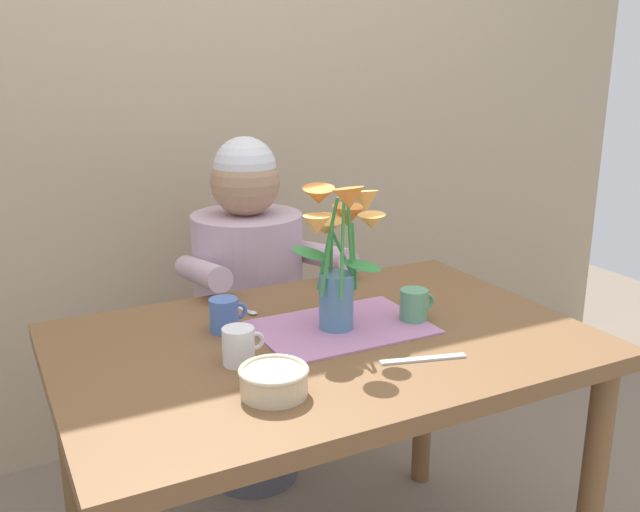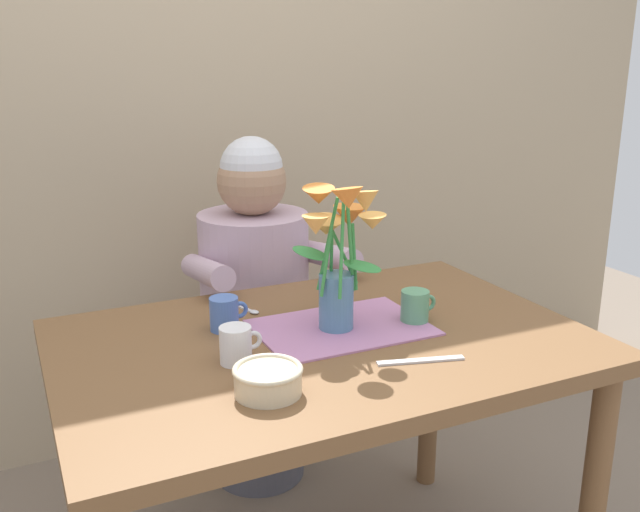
{
  "view_description": "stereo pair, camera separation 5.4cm",
  "coord_description": "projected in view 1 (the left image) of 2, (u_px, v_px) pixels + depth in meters",
  "views": [
    {
      "loc": [
        -0.68,
        -1.31,
        1.36
      ],
      "look_at": [
        0.01,
        0.05,
        0.92
      ],
      "focal_mm": 38.91,
      "sensor_mm": 36.0,
      "label": 1
    },
    {
      "loc": [
        -0.64,
        -1.33,
        1.36
      ],
      "look_at": [
        0.01,
        0.05,
        0.92
      ],
      "focal_mm": 38.91,
      "sensor_mm": 36.0,
      "label": 2
    }
  ],
  "objects": [
    {
      "name": "striped_placemat",
      "position": [
        342.0,
        327.0,
        1.65
      ],
      "size": [
        0.4,
        0.28,
        0.0
      ],
      "primitive_type": "cube",
      "color": "#B275A3",
      "rests_on": "dining_table"
    },
    {
      "name": "ceramic_mug",
      "position": [
        225.0,
        315.0,
        1.62
      ],
      "size": [
        0.09,
        0.07,
        0.08
      ],
      "color": "#476BB7",
      "rests_on": "dining_table"
    },
    {
      "name": "seated_person",
      "position": [
        250.0,
        318.0,
        2.19
      ],
      "size": [
        0.45,
        0.47,
        1.14
      ],
      "rotation": [
        0.0,
        0.0,
        0.02
      ],
      "color": "#4C4C56",
      "rests_on": "ground_plane"
    },
    {
      "name": "flower_vase",
      "position": [
        339.0,
        247.0,
        1.59
      ],
      "size": [
        0.25,
        0.24,
        0.36
      ],
      "color": "teal",
      "rests_on": "dining_table"
    },
    {
      "name": "spoon_0",
      "position": [
        413.0,
        296.0,
        1.86
      ],
      "size": [
        0.06,
        0.12,
        0.01
      ],
      "color": "silver",
      "rests_on": "dining_table"
    },
    {
      "name": "coffee_cup",
      "position": [
        239.0,
        346.0,
        1.45
      ],
      "size": [
        0.09,
        0.07,
        0.08
      ],
      "color": "silver",
      "rests_on": "dining_table"
    },
    {
      "name": "spoon_1",
      "position": [
        246.0,
        310.0,
        1.75
      ],
      "size": [
        0.05,
        0.12,
        0.01
      ],
      "color": "silver",
      "rests_on": "dining_table"
    },
    {
      "name": "tea_cup",
      "position": [
        414.0,
        305.0,
        1.68
      ],
      "size": [
        0.09,
        0.07,
        0.08
      ],
      "color": "#569970",
      "rests_on": "dining_table"
    },
    {
      "name": "wood_panel_backdrop",
      "position": [
        182.0,
        90.0,
        2.35
      ],
      "size": [
        4.0,
        0.1,
        2.5
      ],
      "primitive_type": "cube",
      "color": "tan",
      "rests_on": "ground_plane"
    },
    {
      "name": "dining_table",
      "position": [
        324.0,
        376.0,
        1.62
      ],
      "size": [
        1.2,
        0.8,
        0.74
      ],
      "color": "brown",
      "rests_on": "ground_plane"
    },
    {
      "name": "ceramic_bowl",
      "position": [
        274.0,
        380.0,
        1.32
      ],
      "size": [
        0.14,
        0.14,
        0.06
      ],
      "color": "beige",
      "rests_on": "dining_table"
    },
    {
      "name": "dinner_knife",
      "position": [
        423.0,
        359.0,
        1.47
      ],
      "size": [
        0.19,
        0.07,
        0.0
      ],
      "primitive_type": "cube",
      "rotation": [
        0.0,
        0.0,
        -0.27
      ],
      "color": "silver",
      "rests_on": "dining_table"
    }
  ]
}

